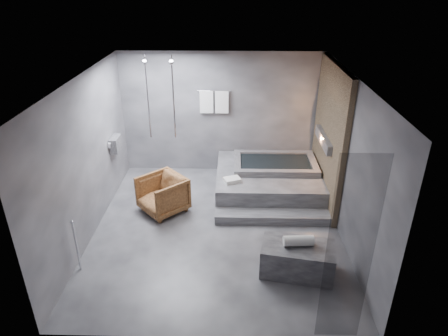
{
  "coord_description": "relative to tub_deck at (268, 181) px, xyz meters",
  "views": [
    {
      "loc": [
        0.29,
        -6.2,
        4.31
      ],
      "look_at": [
        0.12,
        0.3,
        1.11
      ],
      "focal_mm": 32.0,
      "sensor_mm": 36.0,
      "label": 1
    }
  ],
  "objects": [
    {
      "name": "tub_step",
      "position": [
        0.0,
        -1.18,
        -0.16
      ],
      "size": [
        2.2,
        0.36,
        0.18
      ],
      "primitive_type": "cube",
      "color": "#363639",
      "rests_on": "ground"
    },
    {
      "name": "driftwood_chair",
      "position": [
        -2.14,
        -0.87,
        0.12
      ],
      "size": [
        1.14,
        1.14,
        0.74
      ],
      "primitive_type": "imported",
      "rotation": [
        0.0,
        0.0,
        -0.82
      ],
      "color": "#432510",
      "rests_on": "ground"
    },
    {
      "name": "rolled_towel",
      "position": [
        0.26,
        -2.6,
        0.34
      ],
      "size": [
        0.47,
        0.2,
        0.17
      ],
      "primitive_type": "cylinder",
      "rotation": [
        0.0,
        1.57,
        0.07
      ],
      "color": "silver",
      "rests_on": "concrete_bench"
    },
    {
      "name": "deck_towel",
      "position": [
        -0.78,
        -0.54,
        0.29
      ],
      "size": [
        0.38,
        0.33,
        0.08
      ],
      "primitive_type": "cube",
      "rotation": [
        0.0,
        0.0,
        0.38
      ],
      "color": "silver",
      "rests_on": "tub_deck"
    },
    {
      "name": "concrete_bench",
      "position": [
        0.26,
        -2.63,
        0.0
      ],
      "size": [
        1.21,
        0.81,
        0.5
      ],
      "primitive_type": "cube",
      "rotation": [
        0.0,
        0.0,
        -0.18
      ],
      "color": "#2E2E31",
      "rests_on": "ground"
    },
    {
      "name": "tub_deck",
      "position": [
        0.0,
        0.0,
        0.0
      ],
      "size": [
        2.2,
        2.0,
        0.5
      ],
      "primitive_type": "cube",
      "color": "#363639",
      "rests_on": "ground"
    },
    {
      "name": "room",
      "position": [
        -0.65,
        -1.21,
        1.48
      ],
      "size": [
        5.0,
        5.04,
        2.82
      ],
      "color": "#313033",
      "rests_on": "ground"
    }
  ]
}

